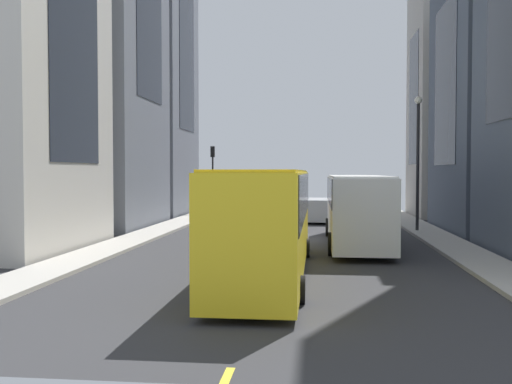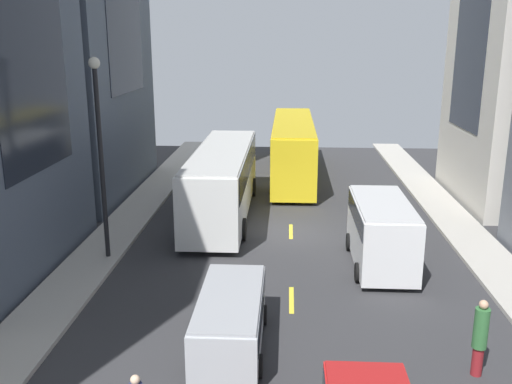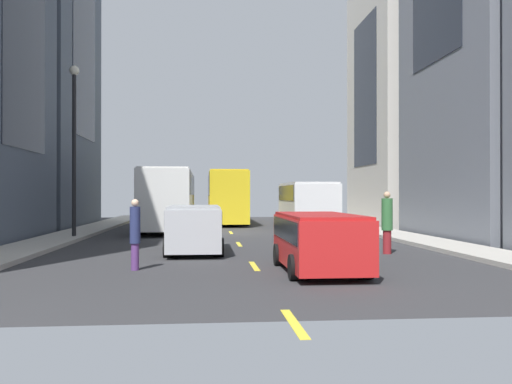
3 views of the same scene
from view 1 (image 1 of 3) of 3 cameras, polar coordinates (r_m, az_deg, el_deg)
ground_plane at (r=30.26m, az=3.25°, el=-4.68°), size 41.70×41.70×0.00m
sidewalk_west at (r=30.86m, az=17.96°, el=-4.50°), size 2.06×44.00×0.15m
sidewalk_east at (r=31.63m, az=-11.08°, el=-4.28°), size 2.06×44.00×0.15m
lane_stripe_0 at (r=51.16m, az=4.47°, el=-1.93°), size 0.16×2.00×0.01m
lane_stripe_1 at (r=44.18m, az=4.19°, el=-2.55°), size 0.16×2.00×0.01m
lane_stripe_2 at (r=37.21m, az=3.81°, el=-3.41°), size 0.16×2.00×0.01m
lane_stripe_3 at (r=30.26m, az=3.25°, el=-4.67°), size 0.16×2.00×0.01m
lane_stripe_4 at (r=23.33m, az=2.36°, el=-6.67°), size 0.16×2.00×0.01m
lane_stripe_5 at (r=16.47m, az=0.70°, el=-10.34°), size 0.16×2.00×0.01m
building_west_0 at (r=47.90m, az=19.72°, el=8.75°), size 7.12×7.62×18.46m
building_west_1 at (r=37.13m, az=23.96°, el=9.95°), size 7.32×10.19×17.52m
building_east_0 at (r=49.18m, az=-11.40°, el=15.89°), size 7.61×9.13×30.70m
building_east_2 at (r=28.26m, az=-23.76°, el=12.48°), size 6.49×9.08×17.48m
city_bus_white at (r=27.74m, az=9.99°, el=-1.15°), size 2.81×11.70×3.35m
streetcar_yellow at (r=19.45m, az=1.25°, el=-2.12°), size 2.70×13.37×3.59m
delivery_van_white at (r=34.22m, az=-2.16°, el=-1.36°), size 2.25×5.14×2.58m
car_silver_0 at (r=40.22m, az=6.49°, el=-1.65°), size 1.94×4.54×1.63m
car_red_1 at (r=45.49m, az=2.27°, el=-1.29°), size 1.98×4.51×1.51m
pedestrian_walking_far at (r=41.69m, az=-2.58°, el=-1.28°), size 0.38×0.38×2.13m
pedestrian_crossing_mid at (r=44.64m, az=8.39°, el=-1.22°), size 0.28×0.28×1.90m
traffic_light_near_corner at (r=47.68m, az=-4.35°, el=2.59°), size 0.32×0.44×5.51m
streetlamp_near at (r=34.30m, az=15.89°, el=4.12°), size 0.44×0.44×7.73m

